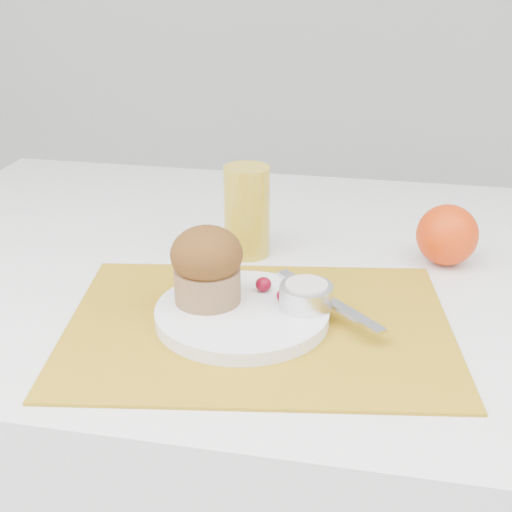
% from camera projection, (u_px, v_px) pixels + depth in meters
% --- Properties ---
extents(table, '(1.20, 0.80, 0.75)m').
position_uv_depth(table, '(276.00, 477.00, 1.13)').
color(table, white).
rests_on(table, ground).
extents(placemat, '(0.48, 0.39, 0.00)m').
position_uv_depth(placemat, '(259.00, 326.00, 0.81)').
color(placemat, '#B38618').
rests_on(placemat, table).
extents(plate, '(0.24, 0.24, 0.02)m').
position_uv_depth(plate, '(242.00, 314.00, 0.82)').
color(plate, white).
rests_on(plate, placemat).
extents(ramekin, '(0.07, 0.07, 0.03)m').
position_uv_depth(ramekin, '(306.00, 296.00, 0.81)').
color(ramekin, silver).
rests_on(ramekin, plate).
extents(cream, '(0.06, 0.06, 0.01)m').
position_uv_depth(cream, '(306.00, 286.00, 0.81)').
color(cream, beige).
rests_on(cream, ramekin).
extents(raspberry_near, '(0.02, 0.02, 0.02)m').
position_uv_depth(raspberry_near, '(263.00, 284.00, 0.85)').
color(raspberry_near, '#52020F').
rests_on(raspberry_near, plate).
extents(raspberry_far, '(0.02, 0.02, 0.02)m').
position_uv_depth(raspberry_far, '(284.00, 296.00, 0.83)').
color(raspberry_far, '#530214').
rests_on(raspberry_far, plate).
extents(butter_knife, '(0.14, 0.14, 0.00)m').
position_uv_depth(butter_knife, '(328.00, 300.00, 0.83)').
color(butter_knife, '#B4B5BD').
rests_on(butter_knife, plate).
extents(orange, '(0.08, 0.08, 0.08)m').
position_uv_depth(orange, '(447.00, 235.00, 0.96)').
color(orange, '#E53B08').
rests_on(orange, table).
extents(juice_glass, '(0.07, 0.07, 0.13)m').
position_uv_depth(juice_glass, '(247.00, 211.00, 0.98)').
color(juice_glass, gold).
rests_on(juice_glass, table).
extents(muffin, '(0.09, 0.09, 0.09)m').
position_uv_depth(muffin, '(207.00, 265.00, 0.81)').
color(muffin, '#936B47').
rests_on(muffin, plate).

